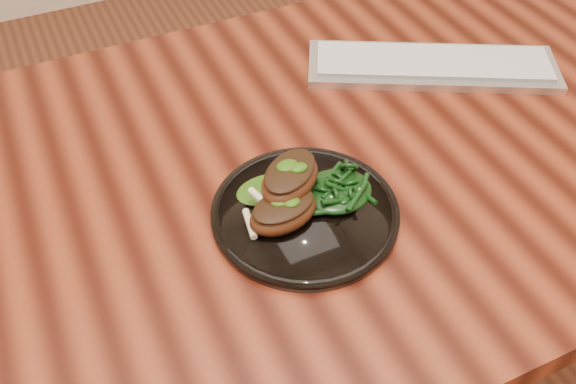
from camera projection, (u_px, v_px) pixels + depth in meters
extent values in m
cube|color=black|center=(278.00, 176.00, 0.91)|extent=(1.60, 0.80, 0.04)
cylinder|color=#33150B|center=(492.00, 114.00, 1.61)|extent=(0.06, 0.06, 0.71)
cylinder|color=black|center=(305.00, 213.00, 0.82)|extent=(0.24, 0.24, 0.01)
torus|color=black|center=(305.00, 212.00, 0.82)|extent=(0.24, 0.24, 0.01)
cylinder|color=black|center=(305.00, 211.00, 0.82)|extent=(0.16, 0.16, 0.00)
ellipsoid|color=#4A200E|center=(283.00, 213.00, 0.79)|extent=(0.10, 0.08, 0.04)
ellipsoid|color=black|center=(283.00, 205.00, 0.78)|extent=(0.09, 0.07, 0.01)
cylinder|color=beige|center=(250.00, 224.00, 0.79)|extent=(0.02, 0.05, 0.01)
ellipsoid|color=#194106|center=(283.00, 202.00, 0.78)|extent=(0.03, 0.02, 0.01)
ellipsoid|color=#4A200E|center=(290.00, 179.00, 0.80)|extent=(0.12, 0.11, 0.04)
ellipsoid|color=black|center=(290.00, 171.00, 0.79)|extent=(0.10, 0.10, 0.01)
cylinder|color=beige|center=(262.00, 201.00, 0.79)|extent=(0.02, 0.05, 0.01)
ellipsoid|color=#194106|center=(290.00, 167.00, 0.79)|extent=(0.03, 0.02, 0.01)
ellipsoid|color=#194106|center=(267.00, 189.00, 0.84)|extent=(0.09, 0.06, 0.01)
ellipsoid|color=black|center=(337.00, 191.00, 0.83)|extent=(0.09, 0.08, 0.02)
cube|color=silver|center=(432.00, 66.00, 1.06)|extent=(0.42, 0.30, 0.01)
cube|color=silver|center=(433.00, 61.00, 1.05)|extent=(0.38, 0.26, 0.01)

